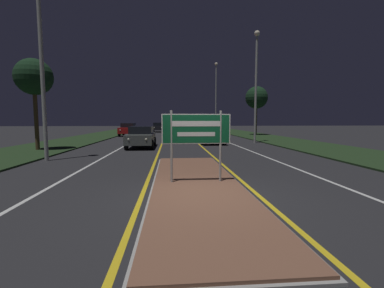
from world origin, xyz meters
name	(u,v)px	position (x,y,z in m)	size (l,w,h in m)	color
ground_plane	(200,196)	(0.00, 0.00, 0.00)	(160.00, 160.00, 0.00)	#232326
median_island	(196,183)	(0.00, 1.12, 0.04)	(2.58, 9.61, 0.10)	#999993
verge_left	(83,139)	(-9.50, 20.00, 0.04)	(5.00, 100.00, 0.08)	#1E3319
verge_right	(268,138)	(9.50, 20.00, 0.04)	(5.00, 100.00, 0.08)	#1E3319
centre_line_yellow_left	(165,136)	(-1.48, 25.00, 0.00)	(0.12, 70.00, 0.01)	gold
centre_line_yellow_right	(189,136)	(1.48, 25.00, 0.00)	(0.12, 70.00, 0.01)	gold
lane_line_white_left	(142,136)	(-4.20, 25.00, 0.00)	(0.12, 70.00, 0.01)	silver
lane_line_white_right	(211,136)	(4.20, 25.00, 0.00)	(0.12, 70.00, 0.01)	silver
edge_line_white_left	(117,136)	(-7.20, 25.00, 0.00)	(0.10, 70.00, 0.01)	silver
edge_line_white_right	(235,136)	(7.20, 25.00, 0.00)	(0.10, 70.00, 0.01)	silver
highway_sign	(196,132)	(0.00, 1.11, 1.57)	(2.00, 0.07, 2.09)	#9E9E99
streetlight_left_near	(40,29)	(-6.61, 6.23, 6.02)	(0.56, 0.56, 9.01)	#9E9E99
streetlight_right_near	(256,76)	(6.25, 14.60, 5.48)	(0.45, 0.45, 9.12)	#9E9E99
streetlight_right_far	(216,91)	(6.18, 33.10, 6.31)	(0.46, 0.46, 10.64)	#9E9E99
car_receding_0	(211,134)	(2.54, 14.44, 0.75)	(1.96, 4.08, 1.41)	maroon
car_receding_1	(197,129)	(2.53, 25.38, 0.76)	(1.84, 4.77, 1.40)	maroon
car_receding_2	(190,127)	(2.37, 36.07, 0.71)	(1.86, 4.79, 1.33)	#4C514C
car_approaching_0	(141,136)	(-2.82, 11.93, 0.77)	(1.88, 4.23, 1.48)	#4C514C
car_approaching_1	(128,129)	(-5.96, 25.59, 0.82)	(1.84, 4.48, 1.56)	maroon
car_approaching_2	(158,127)	(-2.77, 35.78, 0.81)	(1.93, 4.41, 1.52)	black
roadside_palm_left	(34,78)	(-9.03, 10.31, 4.49)	(2.19, 2.19, 5.55)	#4C3823
roadside_palm_right	(257,98)	(9.95, 25.31, 4.70)	(2.76, 2.76, 6.03)	#4C3823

